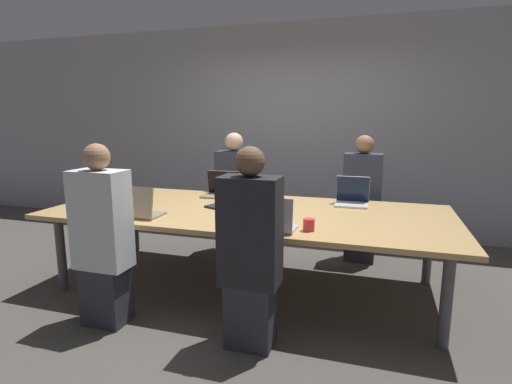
# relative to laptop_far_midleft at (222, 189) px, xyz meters

# --- Properties ---
(ground_plane) EXTENTS (24.00, 24.00, 0.00)m
(ground_plane) POSITION_rel_laptop_far_midleft_xyz_m (0.47, -0.53, -0.81)
(ground_plane) COLOR #4C4742
(curtain_wall) EXTENTS (12.00, 0.06, 2.80)m
(curtain_wall) POSITION_rel_laptop_far_midleft_xyz_m (0.47, 1.52, 0.59)
(curtain_wall) COLOR #9999A3
(curtain_wall) RESTS_ON ground_plane
(conference_table) EXTENTS (3.57, 1.51, 0.74)m
(conference_table) POSITION_rel_laptop_far_midleft_xyz_m (0.47, -0.53, -0.12)
(conference_table) COLOR tan
(conference_table) RESTS_ON ground_plane
(laptop_far_midleft) EXTENTS (0.37, 0.26, 0.27)m
(laptop_far_midleft) POSITION_rel_laptop_far_midleft_xyz_m (0.00, 0.00, 0.00)
(laptop_far_midleft) COLOR gray
(laptop_far_midleft) RESTS_ON conference_table
(person_far_midleft) EXTENTS (0.40, 0.24, 1.40)m
(person_far_midleft) POSITION_rel_laptop_far_midleft_xyz_m (-0.01, 0.40, -0.14)
(person_far_midleft) COLOR #2D2D38
(person_far_midleft) RESTS_ON ground_plane
(bottle_far_midleft) EXTENTS (0.07, 0.07, 0.26)m
(bottle_far_midleft) POSITION_rel_laptop_far_midleft_xyz_m (0.31, -0.19, 0.04)
(bottle_far_midleft) COLOR green
(bottle_far_midleft) RESTS_ON conference_table
(laptop_far_right) EXTENTS (0.31, 0.27, 0.27)m
(laptop_far_right) POSITION_rel_laptop_far_midleft_xyz_m (1.35, -0.02, 0.00)
(laptop_far_right) COLOR silver
(laptop_far_right) RESTS_ON conference_table
(person_far_right) EXTENTS (0.40, 0.24, 1.38)m
(person_far_right) POSITION_rel_laptop_far_midleft_xyz_m (1.42, 0.52, -0.15)
(person_far_right) COLOR #2D2D38
(person_far_right) RESTS_ON ground_plane
(laptop_near_midright) EXTENTS (0.37, 0.25, 0.26)m
(laptop_near_midright) POSITION_rel_laptop_far_midleft_xyz_m (0.84, -1.13, -0.00)
(laptop_near_midright) COLOR #B7B7BC
(laptop_near_midright) RESTS_ON conference_table
(person_near_midright) EXTENTS (0.40, 0.24, 1.38)m
(person_near_midright) POSITION_rel_laptop_far_midleft_xyz_m (0.80, -1.45, -0.14)
(person_near_midright) COLOR #2D2D38
(person_near_midright) RESTS_ON ground_plane
(cup_near_midright) EXTENTS (0.09, 0.09, 0.09)m
(cup_near_midright) POSITION_rel_laptop_far_midleft_xyz_m (1.11, -1.04, -0.03)
(cup_near_midright) COLOR red
(cup_near_midright) RESTS_ON conference_table
(laptop_near_left) EXTENTS (0.33, 0.27, 0.27)m
(laptop_near_left) POSITION_rel_laptop_far_midleft_xyz_m (-0.32, -1.06, 0.00)
(laptop_near_left) COLOR gray
(laptop_near_left) RESTS_ON conference_table
(person_near_left) EXTENTS (0.40, 0.24, 1.38)m
(person_near_left) POSITION_rel_laptop_far_midleft_xyz_m (-0.36, -1.49, -0.15)
(person_near_left) COLOR #2D2D38
(person_near_left) RESTS_ON ground_plane
(cup_near_left) EXTENTS (0.08, 0.08, 0.09)m
(cup_near_left) POSITION_rel_laptop_far_midleft_xyz_m (-0.60, -0.99, -0.03)
(cup_near_left) COLOR red
(cup_near_left) RESTS_ON conference_table
(stapler) EXTENTS (0.11, 0.15, 0.05)m
(stapler) POSITION_rel_laptop_far_midleft_xyz_m (0.44, -0.78, -0.05)
(stapler) COLOR black
(stapler) RESTS_ON conference_table
(notebook) EXTENTS (0.21, 0.20, 0.02)m
(notebook) POSITION_rel_laptop_far_midleft_xyz_m (0.16, -0.52, -0.07)
(notebook) COLOR #232328
(notebook) RESTS_ON conference_table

